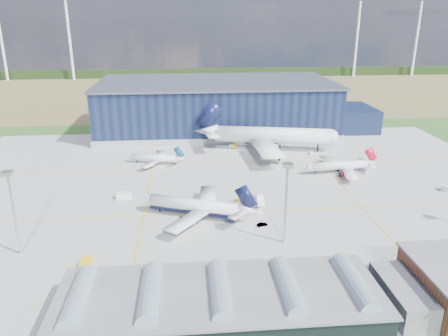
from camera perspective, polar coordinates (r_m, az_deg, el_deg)
ground at (r=147.91m, az=1.52°, el=-4.15°), size 600.00×600.00×0.00m
apron at (r=157.05m, az=1.11°, el=-2.67°), size 220.00×160.00×0.08m
farmland at (r=359.77m, az=-2.47°, el=10.08°), size 600.00×220.00×0.01m
treeline at (r=438.28m, az=-2.98°, el=12.32°), size 600.00×8.00×8.00m
hangar at (r=234.96m, az=-0.38°, el=7.84°), size 145.00×62.00×26.10m
glass_concourse at (r=93.58m, az=1.74°, el=-17.09°), size 78.00×23.00×8.60m
light_mast_west at (r=121.76m, az=-25.99°, el=-3.75°), size 2.60×2.60×23.00m
light_mast_center at (r=116.29m, az=8.16°, el=-2.91°), size 2.60×2.60×23.00m
airliner_navy at (r=133.67m, az=-3.93°, el=-4.05°), size 47.62×47.16×12.08m
airliner_red at (r=175.84m, az=14.79°, el=0.83°), size 32.54×31.95×9.81m
airliner_widebody at (r=199.44m, az=6.38°, el=5.34°), size 78.19×77.08×21.59m
airliner_regional at (r=183.35m, az=-9.17°, el=1.74°), size 30.34×29.95×8.13m
gse_tug_a at (r=116.97m, az=-17.62°, el=-11.60°), size 2.75×4.02×1.56m
gse_tug_b at (r=146.60m, az=2.24°, el=-4.10°), size 3.24×3.66×1.32m
gse_van_a at (r=152.18m, az=-12.93°, el=-3.50°), size 5.46×2.92×2.27m
gse_cart_a at (r=197.79m, az=11.35°, el=1.87°), size 2.00×2.82×1.16m
gse_van_b at (r=173.00m, az=27.25°, el=-2.46°), size 4.56×4.52×2.02m
gse_tug_c at (r=206.28m, az=1.32°, el=3.02°), size 2.89×3.49×1.31m
gse_cart_b at (r=206.21m, az=1.08°, el=2.99°), size 3.13×2.53×1.18m
airstair at (r=140.47m, az=4.39°, el=-4.74°), size 3.55×6.00×3.60m
car_a at (r=107.26m, az=8.63°, el=-14.05°), size 3.35×2.06×1.07m
car_b at (r=130.57m, az=5.02°, el=-7.36°), size 3.44×2.05×1.07m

